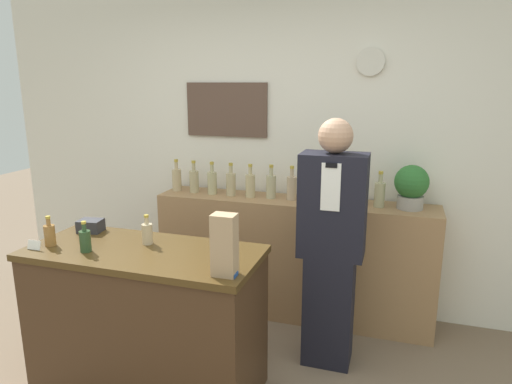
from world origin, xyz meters
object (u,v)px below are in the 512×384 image
object	(u,v)px
potted_plant	(411,186)
paper_bag	(224,245)
tape_dispenser	(229,272)
shopkeeper	(331,247)

from	to	relation	value
potted_plant	paper_bag	xyz separation A→B (m)	(-0.91, -1.41, -0.07)
paper_bag	tape_dispenser	bearing A→B (deg)	-17.96
shopkeeper	paper_bag	distance (m)	0.96
shopkeeper	tape_dispenser	bearing A→B (deg)	-115.70
shopkeeper	paper_bag	world-z (taller)	shopkeeper
paper_bag	tape_dispenser	xyz separation A→B (m)	(0.02, -0.01, -0.14)
potted_plant	tape_dispenser	bearing A→B (deg)	-121.91
potted_plant	paper_bag	bearing A→B (deg)	-122.75
shopkeeper	tape_dispenser	xyz separation A→B (m)	(-0.40, -0.83, 0.11)
shopkeeper	paper_bag	bearing A→B (deg)	-117.25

